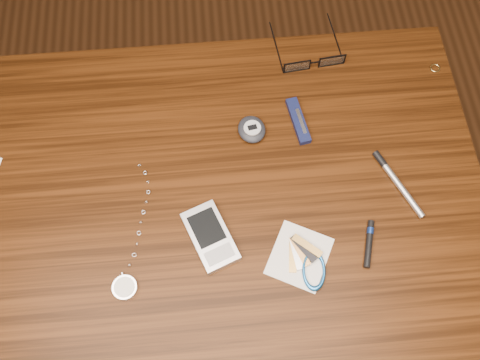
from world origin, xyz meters
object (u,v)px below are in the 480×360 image
at_px(eyeglasses, 313,61).
at_px(notepad_keys, 307,262).
at_px(desk, 204,226).
at_px(pda_phone, 210,236).
at_px(pocket_knife, 298,121).
at_px(pedometer, 252,129).
at_px(silver_pen, 394,179).
at_px(pocket_watch, 126,284).

distance_m(eyeglasses, notepad_keys, 0.40).
xyz_separation_m(desk, pda_phone, (0.01, -0.06, 0.11)).
distance_m(desk, pocket_knife, 0.27).
relative_size(desk, pedometer, 15.51).
relative_size(desk, silver_pen, 7.54).
relative_size(pocket_watch, pda_phone, 1.90).
height_order(eyeglasses, notepad_keys, eyeglasses).
height_order(pda_phone, notepad_keys, pda_phone).
bearing_deg(desk, eyeglasses, 49.81).
distance_m(eyeglasses, pedometer, 0.19).
bearing_deg(eyeglasses, notepad_keys, -99.51).
relative_size(eyeglasses, pedometer, 2.15).
distance_m(pocket_watch, pda_phone, 0.16).
height_order(pda_phone, silver_pen, pda_phone).
xyz_separation_m(pocket_watch, silver_pen, (0.47, 0.15, 0.00)).
bearing_deg(pda_phone, pedometer, 66.03).
relative_size(eyeglasses, silver_pen, 1.04).
relative_size(pocket_watch, silver_pen, 1.82).
distance_m(eyeglasses, pocket_watch, 0.54).
relative_size(eyeglasses, pda_phone, 1.09).
bearing_deg(notepad_keys, pocket_watch, -177.88).
bearing_deg(desk, notepad_keys, -34.21).
distance_m(eyeglasses, silver_pen, 0.28).
bearing_deg(pedometer, desk, -126.43).
bearing_deg(pda_phone, pocket_knife, 50.20).
distance_m(desk, silver_pen, 0.36).
height_order(eyeglasses, silver_pen, eyeglasses).
distance_m(desk, eyeglasses, 0.38).
height_order(eyeglasses, pedometer, eyeglasses).
xyz_separation_m(desk, notepad_keys, (0.17, -0.11, 0.11)).
bearing_deg(silver_pen, desk, -176.49).
bearing_deg(pda_phone, eyeglasses, 56.79).
distance_m(pocket_watch, notepad_keys, 0.30).
bearing_deg(pocket_watch, pedometer, 49.14).
bearing_deg(pocket_knife, notepad_keys, -94.37).
relative_size(pda_phone, notepad_keys, 0.98).
bearing_deg(pedometer, eyeglasses, 46.46).
bearing_deg(desk, pocket_watch, -135.12).
xyz_separation_m(notepad_keys, silver_pen, (0.17, 0.14, 0.00)).
xyz_separation_m(desk, eyeglasses, (0.23, 0.28, 0.11)).
height_order(pocket_watch, pocket_knife, pocket_knife).
bearing_deg(notepad_keys, pocket_knife, 85.63).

